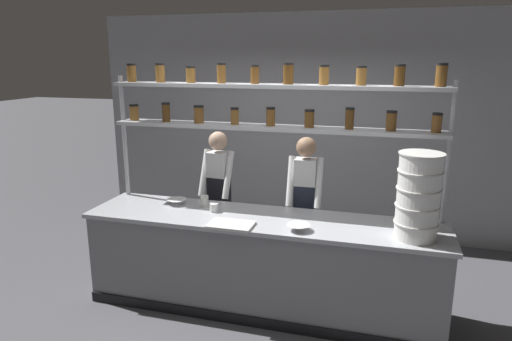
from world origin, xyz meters
TOP-DOWN VIEW (x-y plane):
  - ground_plane at (0.00, 0.00)m, footprint 40.00×40.00m
  - back_wall at (0.00, 2.17)m, footprint 5.78×0.12m
  - prep_counter at (0.00, -0.00)m, footprint 3.38×0.76m
  - spice_shelf_unit at (0.00, 0.33)m, footprint 3.27×0.28m
  - chef_left at (-0.67, 0.64)m, footprint 0.38×0.30m
  - chef_center at (0.30, 0.59)m, footprint 0.37×0.29m
  - container_stack at (1.35, -0.13)m, footprint 0.36×0.36m
  - cutting_board at (-0.21, -0.29)m, footprint 0.40×0.26m
  - prep_bowl_near_left at (-0.95, 0.15)m, footprint 0.20×0.20m
  - prep_bowl_center_front at (0.39, -0.23)m, footprint 0.21×0.21m
  - serving_cup_front at (-0.65, 0.18)m, footprint 0.08×0.08m
  - serving_cup_by_board at (-0.50, 0.05)m, footprint 0.08×0.08m

SIDE VIEW (x-z plane):
  - ground_plane at x=0.00m, z-range 0.00..0.00m
  - prep_counter at x=0.00m, z-range 0.00..0.92m
  - chef_center at x=0.30m, z-range 0.11..1.72m
  - chef_left at x=-0.67m, z-range 0.12..1.73m
  - cutting_board at x=-0.21m, z-range 0.92..0.94m
  - prep_bowl_near_left at x=-0.95m, z-range 0.92..0.97m
  - prep_bowl_center_front at x=0.39m, z-range 0.92..0.98m
  - serving_cup_by_board at x=-0.50m, z-range 0.92..1.00m
  - serving_cup_front at x=-0.65m, z-range 0.92..1.03m
  - container_stack at x=1.35m, z-range 0.92..1.65m
  - back_wall at x=0.00m, z-range 0.00..2.96m
  - spice_shelf_unit at x=0.00m, z-range 0.72..3.06m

